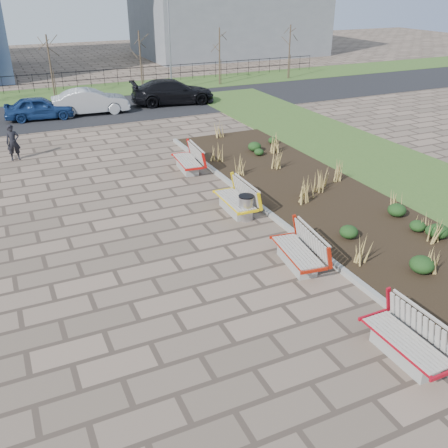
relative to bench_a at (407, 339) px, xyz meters
name	(u,v)px	position (x,y,z in m)	size (l,w,h in m)	color
ground	(220,323)	(-3.00, 2.70, -0.50)	(120.00, 120.00, 0.00)	#766151
planting_bed	(320,199)	(3.25, 7.70, -0.45)	(4.50, 18.00, 0.10)	black
planting_curb	(264,209)	(0.92, 7.70, -0.42)	(0.16, 18.00, 0.15)	gray
grass_verge_near	(420,179)	(8.00, 7.70, -0.48)	(5.00, 38.00, 0.04)	#33511E
grass_verge_far	(52,94)	(-3.00, 30.70, -0.48)	(80.00, 5.00, 0.04)	#33511E
road	(66,114)	(-3.00, 24.70, -0.49)	(80.00, 7.00, 0.02)	black
bench_a	(407,339)	(0.00, 0.00, 0.00)	(0.90, 2.10, 1.00)	#A70B1A
bench_b	(297,249)	(0.00, 4.16, 0.00)	(0.90, 2.10, 1.00)	#A71D0B
bench_c	(235,198)	(0.00, 8.07, 0.00)	(0.90, 2.10, 1.00)	yellow
bench_d	(187,159)	(0.00, 12.58, 0.00)	(0.90, 2.10, 1.00)	red
litter_bin	(246,208)	(0.07, 7.38, -0.08)	(0.49, 0.49, 0.83)	#B2B2B7
pedestrian	(13,142)	(-6.34, 17.06, 0.28)	(0.57, 0.37, 1.57)	black
car_blue	(40,108)	(-4.49, 23.97, 0.16)	(1.51, 3.75, 1.28)	navy
car_silver	(91,101)	(-1.62, 24.04, 0.24)	(1.52, 4.35, 1.43)	#9B9EA2
car_black	(173,92)	(3.62, 24.50, 0.28)	(2.12, 5.20, 1.51)	black
tree_c	(51,67)	(-3.00, 29.20, 1.54)	(1.40, 1.40, 4.00)	#4C3D2D
tree_d	(141,61)	(3.00, 29.20, 1.54)	(1.40, 1.40, 4.00)	#4C3D2D
tree_e	(220,56)	(9.00, 29.20, 1.54)	(1.40, 1.40, 4.00)	#4C3D2D
tree_f	(289,52)	(15.00, 29.20, 1.54)	(1.40, 1.40, 4.00)	#4C3D2D
lamp_east	(170,46)	(5.00, 28.70, 2.54)	(0.24, 0.60, 6.00)	gray
railing_fence	(48,82)	(-3.00, 32.20, 0.14)	(44.00, 0.10, 1.20)	black
building_grey	(228,3)	(17.00, 44.70, 4.50)	(18.00, 12.00, 10.00)	slate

